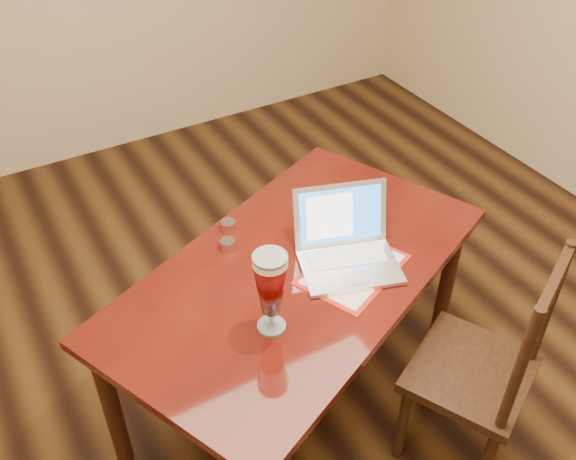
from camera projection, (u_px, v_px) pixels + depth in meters
ground at (308, 405)px, 2.78m from camera, size 5.00×5.00×0.00m
dining_table at (298, 284)px, 2.44m from camera, size 1.74×1.40×1.03m
dining_chair at (482, 370)px, 2.32m from camera, size 0.57×0.56×1.02m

